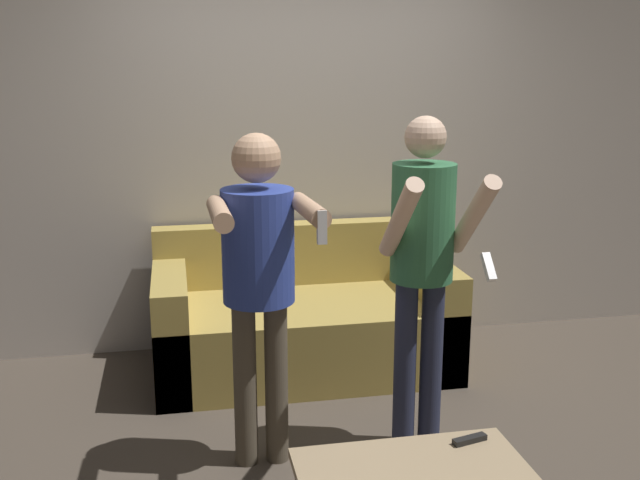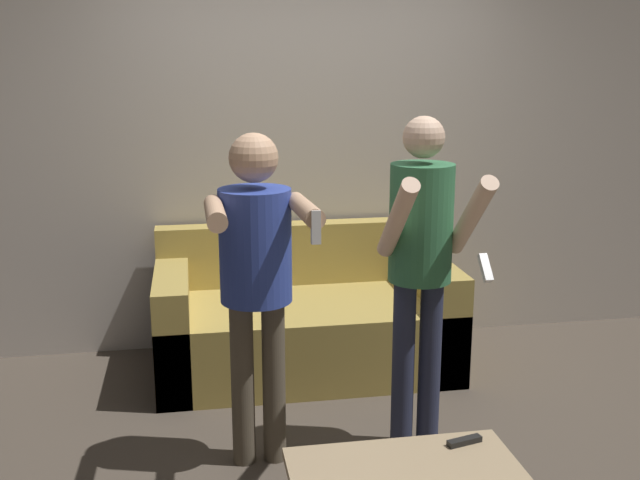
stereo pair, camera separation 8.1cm
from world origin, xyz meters
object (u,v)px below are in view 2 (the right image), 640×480
at_px(person_standing_right, 421,252).
at_px(remote_on_table, 464,441).
at_px(coffee_table, 405,478).
at_px(couch, 305,322).
at_px(person_standing_left, 256,263).

relative_size(person_standing_right, remote_on_table, 10.69).
xyz_separation_m(person_standing_right, coffee_table, (-0.29, -0.81, -0.67)).
bearing_deg(coffee_table, couch, 92.83).
relative_size(couch, remote_on_table, 11.74).
xyz_separation_m(couch, person_standing_left, (-0.39, -1.11, 0.70)).
xyz_separation_m(person_standing_left, remote_on_table, (0.77, -0.67, -0.60)).
bearing_deg(person_standing_right, person_standing_left, -179.60).
bearing_deg(couch, person_standing_right, -70.61).
bearing_deg(person_standing_right, coffee_table, -109.96).
distance_m(coffee_table, remote_on_table, 0.32).
distance_m(person_standing_left, remote_on_table, 1.18).
bearing_deg(remote_on_table, couch, 102.10).
bearing_deg(couch, coffee_table, -87.17).
bearing_deg(person_standing_left, remote_on_table, -40.89).
height_order(couch, person_standing_left, person_standing_left).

